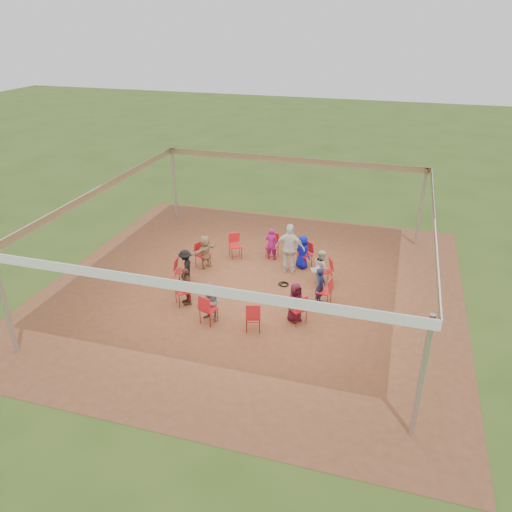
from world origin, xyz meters
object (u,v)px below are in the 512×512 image
(chair_2, at_px, (272,246))
(chair_7, at_px, (209,309))
(person_seated_1, at_px, (302,252))
(cable_coil, at_px, (284,284))
(person_seated_7, at_px, (295,303))
(laptop, at_px, (317,268))
(person_seated_6, at_px, (211,302))
(chair_1, at_px, (305,255))
(chair_9, at_px, (298,309))
(person_seated_4, at_px, (186,267))
(person_seated_3, at_px, (205,252))
(chair_3, at_px, (236,246))
(chair_10, at_px, (324,291))
(person_seated_0, at_px, (321,267))
(chair_5, at_px, (182,271))
(chair_0, at_px, (325,271))
(chair_6, at_px, (183,291))
(standing_person, at_px, (290,248))
(chair_4, at_px, (203,255))
(person_seated_5, at_px, (186,286))
(chair_8, at_px, (253,316))
(person_seated_8, at_px, (320,286))
(person_seated_2, at_px, (271,244))

(chair_2, relative_size, chair_7, 1.00)
(person_seated_1, xyz_separation_m, cable_coil, (-0.31, -1.40, -0.58))
(person_seated_7, distance_m, laptop, 2.33)
(person_seated_6, bearing_deg, laptop, 66.43)
(chair_1, xyz_separation_m, chair_2, (-1.27, 0.37, 0.00))
(chair_9, height_order, person_seated_4, person_seated_4)
(chair_7, xyz_separation_m, person_seated_3, (-1.37, 3.17, 0.15))
(chair_3, relative_size, chair_10, 1.00)
(person_seated_7, bearing_deg, person_seated_0, 32.73)
(person_seated_1, bearing_deg, laptop, 156.41)
(chair_5, xyz_separation_m, chair_9, (4.10, -1.19, 0.00))
(chair_0, relative_size, chair_2, 1.00)
(chair_10, bearing_deg, person_seated_0, 21.47)
(chair_6, height_order, laptop, chair_6)
(chair_5, distance_m, cable_coil, 3.34)
(person_seated_1, distance_m, standing_person, 0.62)
(person_seated_7, xyz_separation_m, cable_coil, (-0.80, 1.93, -0.58))
(standing_person, bearing_deg, chair_5, 27.54)
(chair_4, bearing_deg, person_seated_6, 50.39)
(person_seated_0, relative_size, person_seated_7, 1.00)
(person_seated_1, height_order, person_seated_5, same)
(chair_6, relative_size, chair_10, 1.00)
(chair_7, distance_m, cable_coil, 3.17)
(chair_10, bearing_deg, cable_coil, 68.61)
(chair_1, bearing_deg, person_seated_5, 82.03)
(chair_8, height_order, person_seated_5, person_seated_5)
(chair_3, bearing_deg, person_seated_8, 113.86)
(chair_2, height_order, person_seated_8, person_seated_8)
(chair_3, distance_m, chair_4, 1.32)
(chair_9, bearing_deg, person_seated_7, 90.00)
(chair_1, height_order, person_seated_7, person_seated_7)
(chair_0, bearing_deg, person_seated_5, 97.97)
(person_seated_6, bearing_deg, person_seated_2, 98.18)
(person_seated_1, bearing_deg, person_seated_2, 16.36)
(chair_5, height_order, person_seated_3, person_seated_3)
(chair_10, xyz_separation_m, person_seated_4, (-4.53, 0.01, 0.15))
(chair_1, bearing_deg, person_seated_2, 21.47)
(person_seated_4, xyz_separation_m, person_seated_8, (4.41, 0.01, 0.00))
(chair_1, relative_size, person_seated_8, 0.75)
(person_seated_0, bearing_deg, chair_6, 98.40)
(person_seated_6, xyz_separation_m, laptop, (2.50, 3.00, -0.03))
(chair_10, relative_size, person_seated_4, 0.75)
(chair_2, height_order, chair_6, same)
(chair_10, bearing_deg, person_seated_5, 113.86)
(chair_0, distance_m, standing_person, 1.44)
(chair_1, height_order, standing_person, standing_person)
(chair_2, bearing_deg, person_seated_6, 82.03)
(chair_3, xyz_separation_m, chair_8, (1.94, -4.22, 0.00))
(chair_4, distance_m, standing_person, 3.05)
(chair_9, height_order, person_seated_2, person_seated_2)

